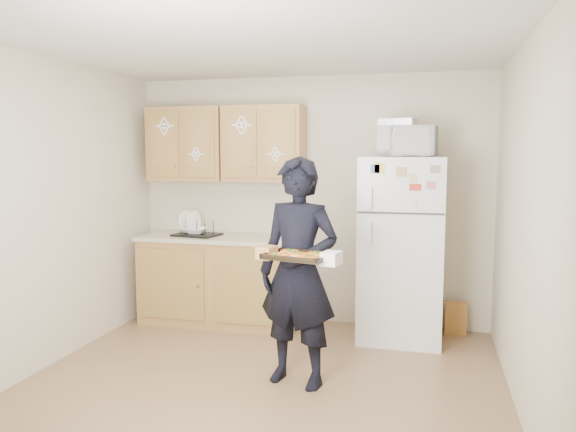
% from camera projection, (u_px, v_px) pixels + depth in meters
% --- Properties ---
extents(floor, '(3.60, 3.60, 0.00)m').
position_uv_depth(floor, '(258.00, 389.00, 4.14)').
color(floor, brown).
rests_on(floor, ground).
extents(ceiling, '(3.60, 3.60, 0.00)m').
position_uv_depth(ceiling, '(256.00, 41.00, 3.87)').
color(ceiling, silver).
rests_on(ceiling, wall_back).
extents(wall_back, '(3.60, 0.04, 2.50)m').
position_uv_depth(wall_back, '(310.00, 201.00, 5.74)').
color(wall_back, beige).
rests_on(wall_back, floor).
extents(wall_front, '(3.60, 0.04, 2.50)m').
position_uv_depth(wall_front, '(124.00, 273.00, 2.27)').
color(wall_front, beige).
rests_on(wall_front, floor).
extents(wall_left, '(0.04, 3.60, 2.50)m').
position_uv_depth(wall_left, '(40.00, 214.00, 4.44)').
color(wall_left, beige).
rests_on(wall_left, floor).
extents(wall_right, '(0.04, 3.60, 2.50)m').
position_uv_depth(wall_right, '(527.00, 229.00, 3.56)').
color(wall_right, beige).
rests_on(wall_right, floor).
extents(refrigerator, '(0.75, 0.70, 1.70)m').
position_uv_depth(refrigerator, '(401.00, 249.00, 5.19)').
color(refrigerator, white).
rests_on(refrigerator, floor).
extents(base_cabinet, '(1.60, 0.60, 0.86)m').
position_uv_depth(base_cabinet, '(221.00, 281.00, 5.73)').
color(base_cabinet, brown).
rests_on(base_cabinet, floor).
extents(countertop, '(1.64, 0.64, 0.04)m').
position_uv_depth(countertop, '(221.00, 238.00, 5.68)').
color(countertop, '#B6A78C').
rests_on(countertop, base_cabinet).
extents(upper_cab_left, '(0.80, 0.33, 0.75)m').
position_uv_depth(upper_cab_left, '(188.00, 144.00, 5.80)').
color(upper_cab_left, brown).
rests_on(upper_cab_left, wall_back).
extents(upper_cab_right, '(0.80, 0.33, 0.75)m').
position_uv_depth(upper_cab_right, '(264.00, 144.00, 5.60)').
color(upper_cab_right, brown).
rests_on(upper_cab_right, wall_back).
extents(cereal_box, '(0.20, 0.07, 0.32)m').
position_uv_depth(cereal_box, '(456.00, 318.00, 5.38)').
color(cereal_box, gold).
rests_on(cereal_box, floor).
extents(person, '(0.70, 0.54, 1.71)m').
position_uv_depth(person, '(298.00, 272.00, 4.16)').
color(person, black).
rests_on(person, floor).
extents(baking_tray, '(0.49, 0.41, 0.04)m').
position_uv_depth(baking_tray, '(298.00, 257.00, 3.84)').
color(baking_tray, black).
rests_on(baking_tray, person).
extents(pizza_front_left, '(0.14, 0.14, 0.02)m').
position_uv_depth(pizza_front_left, '(280.00, 255.00, 3.82)').
color(pizza_front_left, orange).
rests_on(pizza_front_left, baking_tray).
extents(pizza_front_right, '(0.14, 0.14, 0.02)m').
position_uv_depth(pizza_front_right, '(307.00, 257.00, 3.73)').
color(pizza_front_right, orange).
rests_on(pizza_front_right, baking_tray).
extents(pizza_back_left, '(0.14, 0.14, 0.02)m').
position_uv_depth(pizza_back_left, '(290.00, 252.00, 3.95)').
color(pizza_back_left, orange).
rests_on(pizza_back_left, baking_tray).
extents(pizza_back_right, '(0.14, 0.14, 0.02)m').
position_uv_depth(pizza_back_right, '(316.00, 254.00, 3.86)').
color(pizza_back_right, orange).
rests_on(pizza_back_right, baking_tray).
extents(pizza_center, '(0.14, 0.14, 0.02)m').
position_uv_depth(pizza_center, '(298.00, 254.00, 3.84)').
color(pizza_center, orange).
rests_on(pizza_center, baking_tray).
extents(microwave, '(0.53, 0.38, 0.28)m').
position_uv_depth(microwave, '(408.00, 141.00, 5.03)').
color(microwave, white).
rests_on(microwave, refrigerator).
extents(foil_pan, '(0.35, 0.28, 0.07)m').
position_uv_depth(foil_pan, '(398.00, 123.00, 5.06)').
color(foil_pan, silver).
rests_on(foil_pan, microwave).
extents(dish_rack, '(0.48, 0.39, 0.17)m').
position_uv_depth(dish_rack, '(197.00, 227.00, 5.69)').
color(dish_rack, black).
rests_on(dish_rack, countertop).
extents(bowl, '(0.27, 0.27, 0.06)m').
position_uv_depth(bowl, '(196.00, 231.00, 5.69)').
color(bowl, white).
rests_on(bowl, dish_rack).
extents(soap_bottle, '(0.12, 0.12, 0.20)m').
position_uv_depth(soap_bottle, '(279.00, 230.00, 5.37)').
color(soap_bottle, white).
rests_on(soap_bottle, countertop).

